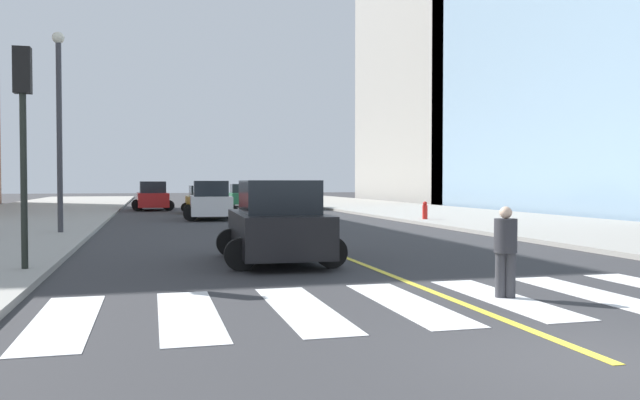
{
  "coord_description": "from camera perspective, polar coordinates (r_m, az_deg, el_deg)",
  "views": [
    {
      "loc": [
        -5.03,
        -6.02,
        2.05
      ],
      "look_at": [
        2.35,
        22.14,
        1.21
      ],
      "focal_mm": 36.12,
      "sensor_mm": 36.0,
      "label": 1
    }
  ],
  "objects": [
    {
      "name": "parking_garage_concrete",
      "position": [
        70.66,
        13.31,
        11.39
      ],
      "size": [
        18.0,
        24.0,
        28.09
      ],
      "primitive_type": "cube",
      "color": "#9E9B93",
      "rests_on": "ground"
    },
    {
      "name": "crosswalk_paint",
      "position": [
        11.4,
        11.91,
        -8.71
      ],
      "size": [
        13.5,
        4.0,
        0.01
      ],
      "color": "silver",
      "rests_on": "ground"
    },
    {
      "name": "sidewalk_kerb_east",
      "position": [
        31.27,
        18.8,
        -2.05
      ],
      "size": [
        10.0,
        120.0,
        0.15
      ],
      "primitive_type": "cube",
      "color": "#9E9B93",
      "rests_on": "ground"
    },
    {
      "name": "street_lamp",
      "position": [
        26.03,
        -22.11,
        7.04
      ],
      "size": [
        0.44,
        0.44,
        7.46
      ],
      "color": "#38383D",
      "rests_on": "sidewalk_kerb_west"
    },
    {
      "name": "car_white_fourth",
      "position": [
        35.14,
        -9.68,
        -0.12
      ],
      "size": [
        3.04,
        4.75,
        2.08
      ],
      "rotation": [
        0.0,
        0.0,
        -0.05
      ],
      "color": "silver",
      "rests_on": "ground"
    },
    {
      "name": "car_black_third",
      "position": [
        16.34,
        -3.79,
        -2.14
      ],
      "size": [
        3.01,
        4.72,
        2.08
      ],
      "rotation": [
        0.0,
        0.0,
        -0.04
      ],
      "color": "black",
      "rests_on": "ground"
    },
    {
      "name": "traffic_light_far_corner",
      "position": [
        15.45,
        -24.82,
        6.98
      ],
      "size": [
        0.36,
        0.41,
        4.8
      ],
      "color": "black",
      "rests_on": "sidewalk_kerb_west"
    },
    {
      "name": "lane_divider_paint",
      "position": [
        46.34,
        -8.44,
        -0.89
      ],
      "size": [
        0.16,
        80.0,
        0.01
      ],
      "primitive_type": "cube",
      "color": "yellow",
      "rests_on": "ground"
    },
    {
      "name": "car_yellow_fifth",
      "position": [
        42.02,
        -10.42,
        -0.03
      ],
      "size": [
        2.56,
        4.03,
        1.78
      ],
      "rotation": [
        0.0,
        0.0,
        0.03
      ],
      "color": "gold",
      "rests_on": "ground"
    },
    {
      "name": "car_red_second",
      "position": [
        47.17,
        -14.62,
        0.28
      ],
      "size": [
        2.98,
        4.66,
        2.05
      ],
      "rotation": [
        0.0,
        0.0,
        0.04
      ],
      "color": "red",
      "rests_on": "ground"
    },
    {
      "name": "fire_hydrant",
      "position": [
        32.88,
        9.28,
        -0.93
      ],
      "size": [
        0.26,
        0.26,
        0.89
      ],
      "color": "red",
      "rests_on": "sidewalk_kerb_east"
    },
    {
      "name": "car_gray_sixth",
      "position": [
        47.15,
        -1.79,
        0.21
      ],
      "size": [
        2.6,
        4.14,
        1.84
      ],
      "rotation": [
        0.0,
        0.0,
        3.15
      ],
      "color": "slate",
      "rests_on": "ground"
    },
    {
      "name": "pedestrian_crossing",
      "position": [
        11.78,
        16.11,
        -4.07
      ],
      "size": [
        0.4,
        0.4,
        1.61
      ],
      "rotation": [
        0.0,
        0.0,
        2.71
      ],
      "color": "#38383D",
      "rests_on": "ground"
    },
    {
      "name": "car_green_nearest",
      "position": [
        52.95,
        -7.02,
        0.36
      ],
      "size": [
        2.61,
        4.14,
        1.84
      ],
      "rotation": [
        0.0,
        0.0,
        3.13
      ],
      "color": "#236B42",
      "rests_on": "ground"
    },
    {
      "name": "ground_plane",
      "position": [
        8.11,
        25.01,
        -13.15
      ],
      "size": [
        220.0,
        220.0,
        0.0
      ],
      "primitive_type": "plane",
      "color": "#333335"
    }
  ]
}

